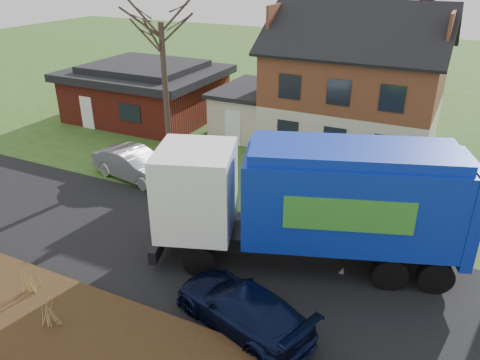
% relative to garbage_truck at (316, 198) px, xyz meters
% --- Properties ---
extents(ground, '(120.00, 120.00, 0.00)m').
position_rel_garbage_truck_xyz_m(ground, '(-3.77, -1.35, -2.63)').
color(ground, '#2F531B').
rests_on(ground, ground).
extents(road, '(80.00, 7.00, 0.02)m').
position_rel_garbage_truck_xyz_m(road, '(-3.77, -1.35, -2.62)').
color(road, black).
rests_on(road, ground).
extents(mulch_verge, '(80.00, 3.50, 0.30)m').
position_rel_garbage_truck_xyz_m(mulch_verge, '(-3.77, -6.65, -2.48)').
color(mulch_verge, black).
rests_on(mulch_verge, ground).
extents(main_house, '(12.95, 8.95, 9.26)m').
position_rel_garbage_truck_xyz_m(main_house, '(-2.28, 12.56, 1.40)').
color(main_house, beige).
rests_on(main_house, ground).
extents(ranch_house, '(9.80, 8.20, 3.70)m').
position_rel_garbage_truck_xyz_m(ranch_house, '(-15.77, 11.65, -0.82)').
color(ranch_house, maroon).
rests_on(ranch_house, ground).
extents(garbage_truck, '(11.00, 6.20, 4.57)m').
position_rel_garbage_truck_xyz_m(garbage_truck, '(0.00, 0.00, 0.00)').
color(garbage_truck, black).
rests_on(garbage_truck, ground).
extents(silver_sedan, '(4.90, 2.43, 1.54)m').
position_rel_garbage_truck_xyz_m(silver_sedan, '(-10.23, 2.98, -1.86)').
color(silver_sedan, '#ACAEB3').
rests_on(silver_sedan, ground).
extents(navy_wagon, '(5.09, 3.33, 1.37)m').
position_rel_garbage_truck_xyz_m(navy_wagon, '(-0.84, -4.06, -1.95)').
color(navy_wagon, black).
rests_on(navy_wagon, ground).
extents(grass_clump_west, '(0.38, 0.31, 1.01)m').
position_rel_garbage_truck_xyz_m(grass_clump_west, '(-7.54, -5.91, -1.83)').
color(grass_clump_west, olive).
rests_on(grass_clump_west, mulch_verge).
extents(grass_clump_mid, '(0.35, 0.29, 0.97)m').
position_rel_garbage_truck_xyz_m(grass_clump_mid, '(-5.74, -6.77, -1.85)').
color(grass_clump_mid, '#A47F48').
rests_on(grass_clump_mid, mulch_verge).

